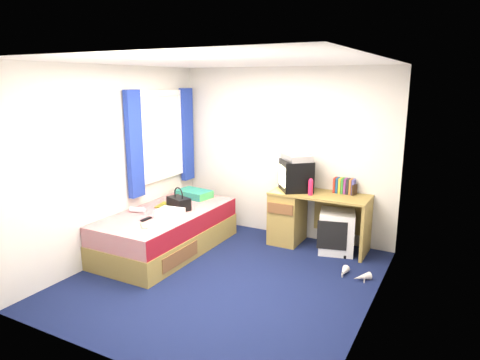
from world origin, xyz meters
The scene contains 20 objects.
ground centered at (0.00, 0.00, 0.00)m, with size 3.40×3.40×0.00m, color #0C1438.
room_shell centered at (0.00, 0.00, 1.45)m, with size 3.40×3.40×3.40m.
bed centered at (-1.10, 0.37, 0.27)m, with size 1.01×2.00×0.54m.
pillow centered at (-1.17, 1.12, 0.59)m, with size 0.49×0.31×0.11m, color #176399.
desk centered at (0.36, 1.44, 0.41)m, with size 1.30×0.55×0.75m.
storage_cube centered at (0.90, 1.38, 0.27)m, with size 0.44×0.44×0.55m, color silver.
crt_tv centered at (0.28, 1.44, 0.96)m, with size 0.56×0.56×0.42m.
vcr centered at (0.29, 1.44, 1.21)m, with size 0.43×0.30×0.08m, color silver.
book_row centered at (0.91, 1.60, 0.85)m, with size 0.27×0.13×0.20m.
picture_frame centered at (1.05, 1.57, 0.82)m, with size 0.02×0.12×0.14m, color black.
pink_water_bottle centered at (0.55, 1.29, 0.85)m, with size 0.06×0.06×0.20m, color #E11F4E.
aerosol_can centered at (0.47, 1.50, 0.83)m, with size 0.05×0.05×0.17m, color silver.
handbag centered at (-1.01, 0.52, 0.63)m, with size 0.37×0.29×0.30m.
towel centered at (-0.91, 0.20, 0.59)m, with size 0.30×0.25×0.10m, color white.
magazine centered at (-1.26, 0.57, 0.55)m, with size 0.21×0.28×0.01m, color yellow.
water_bottle centered at (-1.39, 0.15, 0.58)m, with size 0.07×0.07×0.20m, color silver.
colour_swatch_fan centered at (-0.97, -0.23, 0.55)m, with size 0.22×0.06×0.01m, color gold.
remote_control centered at (-1.10, -0.03, 0.55)m, with size 0.05×0.16×0.02m, color black.
window_assembly centered at (-1.55, 0.90, 1.42)m, with size 0.11×1.42×1.40m.
white_heels centered at (1.29, 0.70, 0.04)m, with size 0.37×0.26×0.09m.
Camera 1 is at (2.29, -3.90, 2.20)m, focal length 32.00 mm.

